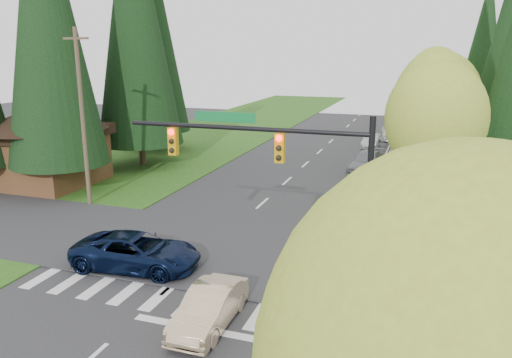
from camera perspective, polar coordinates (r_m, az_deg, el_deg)
The scene contains 29 objects.
ground at distance 16.76m, azimuth -16.85°, elevation -17.75°, with size 120.00×120.00×0.00m, color #28282B.
grass_east at distance 32.77m, azimuth 25.57°, elevation -2.44°, with size 14.00×110.00×0.06m, color #274412.
grass_west at distance 39.10m, azimuth -15.54°, elevation 1.03°, with size 14.00×110.00×0.06m, color #274412.
cross_street at distance 22.93m, azimuth -5.17°, elevation -8.06°, with size 120.00×8.00×0.10m, color #28282B.
sidewalk_east at distance 34.46m, azimuth 15.15°, elevation -0.65°, with size 1.80×80.00×0.13m, color gray.
curb_east at distance 34.52m, azimuth 13.74°, elevation -0.54°, with size 0.20×80.00×0.13m, color gray.
stone_wall_north at distance 42.15m, azimuth 18.26°, elevation 2.23°, with size 0.70×40.00×0.70m, color #4C4438.
traffic_signal at distance 16.82m, azimuth 3.28°, elevation 1.46°, with size 8.70×0.37×6.80m.
brown_building at distance 35.87m, azimuth -23.01°, elevation 4.31°, with size 8.40×8.40×5.40m.
utility_pole at distance 29.81m, azimuth -19.22°, elevation 6.70°, with size 1.60×0.24×10.00m.
decid_tree_0 at distance 25.50m, azimuth 19.84°, elevation 6.49°, with size 4.80×4.80×8.37m.
decid_tree_1 at distance 32.44m, azimuth 19.96°, elevation 8.38°, with size 5.20×5.20×8.80m.
decid_tree_2 at distance 39.40m, azimuth 19.58°, elevation 9.53°, with size 5.00×5.00×8.82m.
decid_tree_3 at distance 46.40m, azimuth 19.66°, elevation 9.83°, with size 5.00×5.00×8.55m.
decid_tree_4 at distance 53.37m, azimuth 19.77°, elevation 10.75°, with size 5.40×5.40×9.18m.
decid_tree_5 at distance 60.38m, azimuth 19.49°, elevation 10.61°, with size 4.80×4.80×8.30m.
decid_tree_6 at distance 67.36m, azimuth 19.59°, elevation 11.20°, with size 5.20×5.20×8.86m.
conifer_w_a at distance 33.42m, azimuth -22.84°, elevation 16.88°, with size 6.12×6.12×19.80m.
conifer_w_b at distance 38.36m, azimuth -22.13°, elevation 15.00°, with size 5.44×5.44×17.80m.
conifer_w_c at distance 39.31m, azimuth -13.73°, elevation 17.78°, with size 6.46×6.46×20.80m.
conifer_w_e at distance 45.43m, azimuth -11.69°, elevation 16.12°, with size 5.78×5.78×18.80m.
conifer_e_c at distance 59.53m, azimuth 24.65°, elevation 13.72°, with size 5.10×5.10×16.80m.
sedan_champagne at distance 16.83m, azimuth -5.35°, elevation -14.41°, with size 1.38×3.95×1.30m, color beige.
suv_navy at distance 21.31m, azimuth -13.48°, elevation -8.09°, with size 2.44×5.29×1.47m, color black.
parked_car_a at distance 29.96m, azimuth 11.26°, elevation -1.25°, with size 1.85×4.60×1.57m, color silver.
parked_car_b at distance 37.76m, azimuth 12.57°, elevation 1.87°, with size 2.09×5.15×1.50m, color slate.
parked_car_c at distance 47.27m, azimuth 13.07°, elevation 4.21°, with size 1.36×3.90×1.28m, color #A8A9AD.
parked_car_d at distance 52.36m, azimuth 15.18°, elevation 5.21°, with size 1.85×4.59×1.56m, color silver.
parked_car_e at distance 54.98m, azimuth 15.42°, elevation 5.54°, with size 2.00×4.91×1.42m, color #A4A4A9.
Camera 1 is at (8.74, -11.30, 8.77)m, focal length 35.00 mm.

